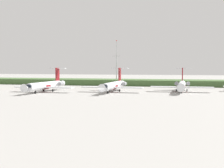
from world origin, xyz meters
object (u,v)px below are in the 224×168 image
(regional_jet_third, at_px, (113,85))
(regional_jet_fourth, at_px, (182,85))
(antenna_mast, at_px, (117,67))
(regional_jet_second, at_px, (46,85))

(regional_jet_third, distance_m, regional_jet_fourth, 25.68)
(regional_jet_fourth, bearing_deg, regional_jet_third, -163.25)
(regional_jet_third, height_order, regional_jet_fourth, same)
(regional_jet_third, relative_size, antenna_mast, 1.35)
(regional_jet_third, relative_size, regional_jet_fourth, 1.00)
(regional_jet_third, distance_m, antenna_mast, 42.77)
(regional_jet_fourth, bearing_deg, regional_jet_second, -165.01)
(regional_jet_third, xyz_separation_m, regional_jet_fourth, (24.59, 7.40, 0.00))
(regional_jet_second, bearing_deg, regional_jet_third, 13.19)
(regional_jet_fourth, distance_m, antenna_mast, 48.03)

